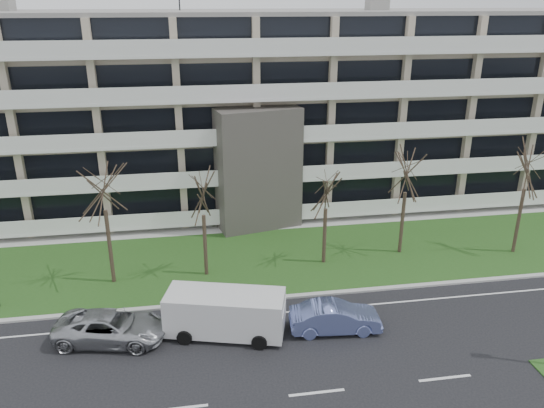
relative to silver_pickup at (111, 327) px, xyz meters
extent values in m
plane|color=black|center=(9.32, -5.40, -0.77)|extent=(160.00, 160.00, 0.00)
cube|color=#234E1A|center=(9.32, 7.60, -0.74)|extent=(90.00, 10.00, 0.06)
cube|color=#B2B2AD|center=(9.32, 2.60, -0.71)|extent=(90.00, 0.35, 0.12)
cube|color=#B2B2AD|center=(9.32, 13.10, -0.73)|extent=(90.00, 2.00, 0.08)
cube|color=white|center=(9.32, 1.10, -0.76)|extent=(90.00, 0.12, 0.01)
cube|color=#BCB192|center=(9.32, 20.10, 6.73)|extent=(60.00, 12.00, 15.00)
cube|color=gray|center=(9.32, 20.10, 14.38)|extent=(60.50, 12.50, 0.30)
cube|color=#4C4742|center=(9.32, 13.10, 3.73)|extent=(6.39, 3.69, 9.00)
cube|color=black|center=(9.32, 12.90, 1.23)|extent=(4.92, 1.19, 3.50)
cube|color=black|center=(9.32, 14.08, 1.33)|extent=(58.00, 0.10, 1.80)
cube|color=white|center=(9.32, 13.40, -0.17)|extent=(58.00, 1.40, 0.22)
cube|color=white|center=(9.32, 12.75, 0.43)|extent=(58.00, 0.08, 1.00)
cube|color=black|center=(9.32, 14.08, 4.33)|extent=(58.00, 0.10, 1.80)
cube|color=white|center=(9.32, 13.40, 2.83)|extent=(58.00, 1.40, 0.22)
cube|color=white|center=(9.32, 12.75, 3.43)|extent=(58.00, 0.08, 1.00)
cube|color=black|center=(9.32, 14.08, 7.33)|extent=(58.00, 0.10, 1.80)
cube|color=white|center=(9.32, 13.40, 5.83)|extent=(58.00, 1.40, 0.22)
cube|color=white|center=(9.32, 12.75, 6.43)|extent=(58.00, 0.08, 1.00)
cube|color=black|center=(9.32, 14.08, 10.33)|extent=(58.00, 0.10, 1.80)
cube|color=white|center=(9.32, 13.40, 8.83)|extent=(58.00, 1.40, 0.22)
cube|color=white|center=(9.32, 12.75, 9.43)|extent=(58.00, 0.08, 1.00)
cube|color=black|center=(9.32, 14.08, 13.33)|extent=(58.00, 0.10, 1.80)
cube|color=white|center=(9.32, 13.40, 11.83)|extent=(58.00, 1.40, 0.22)
cube|color=white|center=(9.32, 12.75, 12.43)|extent=(58.00, 0.08, 1.00)
imported|color=#A9ABB0|center=(0.00, 0.00, 0.00)|extent=(5.90, 3.55, 1.53)
imported|color=#7686CE|center=(11.35, -0.96, 0.01)|extent=(4.82, 2.02, 1.55)
cube|color=silver|center=(5.74, -0.33, 0.51)|extent=(6.34, 3.71, 2.10)
cube|color=black|center=(5.74, -0.33, 1.11)|extent=(5.87, 3.44, 0.77)
cube|color=silver|center=(8.46, -1.08, 0.34)|extent=(0.93, 2.13, 1.33)
cylinder|color=black|center=(3.63, -0.90, -0.38)|extent=(0.82, 0.47, 0.77)
cylinder|color=black|center=(4.22, 1.23, -0.38)|extent=(0.82, 0.47, 0.77)
cylinder|color=black|center=(7.26, -1.90, -0.38)|extent=(0.82, 0.47, 0.77)
cylinder|color=black|center=(7.84, 0.24, -0.38)|extent=(0.82, 0.47, 0.77)
cylinder|color=#382B21|center=(-0.59, 6.06, 1.59)|extent=(0.24, 0.24, 4.72)
cylinder|color=#382B21|center=(5.03, 6.10, 1.24)|extent=(0.24, 0.24, 4.02)
cylinder|color=#382B21|center=(12.67, 6.50, 1.13)|extent=(0.24, 0.24, 3.78)
cylinder|color=#382B21|center=(18.15, 7.15, 1.41)|extent=(0.24, 0.24, 4.35)
cylinder|color=#382B21|center=(25.81, 5.94, 1.51)|extent=(0.24, 0.24, 4.56)
camera|label=1|loc=(4.40, -23.50, 15.39)|focal=35.00mm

